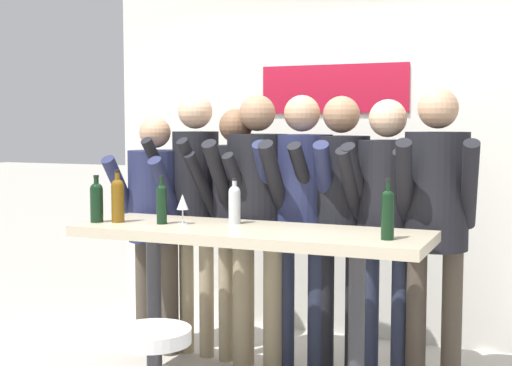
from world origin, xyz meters
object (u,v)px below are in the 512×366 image
(tasting_table, at_px, (249,256))
(person_far_left, at_px, (155,209))
(person_center, at_px, (257,201))
(person_center_right, at_px, (301,202))
(wine_bottle_0, at_px, (162,202))
(wine_glass_0, at_px, (183,203))
(wine_bottle_1, at_px, (97,200))
(wine_bottle_2, at_px, (235,203))
(person_right, at_px, (340,203))
(person_rightmost, at_px, (436,206))
(wine_bottle_4, at_px, (118,198))
(person_left, at_px, (195,192))
(wine_bottle_3, at_px, (388,212))
(person_center_left, at_px, (235,205))
(person_far_right, at_px, (386,209))

(tasting_table, height_order, person_far_left, person_far_left)
(person_center, distance_m, person_center_right, 0.29)
(tasting_table, xyz_separation_m, wine_bottle_0, (-0.55, -0.04, 0.29))
(person_far_left, height_order, wine_glass_0, person_far_left)
(wine_bottle_1, bearing_deg, wine_bottle_2, 18.45)
(person_right, xyz_separation_m, person_rightmost, (0.61, -0.09, 0.02))
(person_center, bearing_deg, person_right, 9.64)
(wine_bottle_4, bearing_deg, wine_bottle_2, 17.75)
(person_center_right, distance_m, wine_bottle_0, 0.93)
(person_left, xyz_separation_m, wine_bottle_3, (1.50, -0.74, 0.02))
(wine_bottle_0, height_order, wine_bottle_3, wine_bottle_3)
(person_left, height_order, person_center_right, person_left)
(person_left, relative_size, wine_bottle_4, 5.73)
(person_center_left, bearing_deg, wine_bottle_2, -56.82)
(tasting_table, relative_size, person_far_left, 1.23)
(person_left, distance_m, person_center_left, 0.34)
(tasting_table, height_order, person_center_left, person_center_left)
(person_center_right, relative_size, wine_bottle_2, 6.61)
(person_far_left, relative_size, wine_bottle_4, 5.25)
(person_center_left, relative_size, wine_glass_0, 9.64)
(person_left, bearing_deg, wine_bottle_0, -68.39)
(person_far_left, distance_m, person_center, 0.78)
(person_far_left, relative_size, wine_bottle_2, 6.12)
(person_far_left, height_order, wine_bottle_1, person_far_left)
(person_far_right, relative_size, wine_bottle_2, 6.48)
(person_center_left, bearing_deg, wine_glass_0, -87.49)
(person_far_right, height_order, wine_bottle_2, person_far_right)
(person_rightmost, height_order, wine_bottle_0, person_rightmost)
(person_center_left, xyz_separation_m, person_right, (0.70, 0.05, 0.03))
(person_center_left, relative_size, person_rightmost, 0.94)
(person_right, bearing_deg, person_left, -174.47)
(person_right, relative_size, wine_bottle_0, 6.19)
(person_center, xyz_separation_m, person_center_right, (0.28, 0.08, -0.00))
(person_center, height_order, wine_glass_0, person_center)
(person_center_left, xyz_separation_m, wine_bottle_1, (-0.58, -0.73, 0.08))
(person_far_left, relative_size, person_rightmost, 0.91)
(person_left, height_order, wine_bottle_1, person_left)
(wine_bottle_0, xyz_separation_m, wine_bottle_1, (-0.40, -0.09, 0.00))
(person_center_right, height_order, person_right, person_center_right)
(person_center_right, xyz_separation_m, wine_bottle_3, (0.72, -0.73, 0.05))
(person_far_left, bearing_deg, person_far_right, 1.17)
(tasting_table, distance_m, person_right, 0.78)
(wine_bottle_4, bearing_deg, wine_bottle_0, 7.95)
(tasting_table, distance_m, wine_bottle_4, 0.89)
(tasting_table, bearing_deg, wine_glass_0, -179.93)
(wine_bottle_1, xyz_separation_m, wine_bottle_4, (0.12, 0.05, 0.01))
(wine_bottle_3, bearing_deg, wine_bottle_0, 177.94)
(person_right, distance_m, wine_glass_0, 1.01)
(person_left, distance_m, wine_bottle_1, 0.82)
(person_left, bearing_deg, person_center, -0.79)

